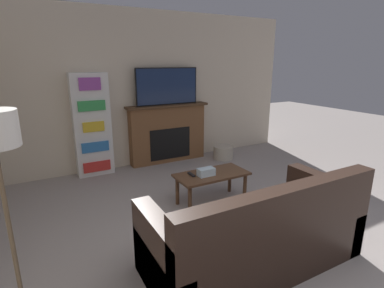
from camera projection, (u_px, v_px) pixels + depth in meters
The scene contains 9 objects.
wall_back at pixel (146, 90), 5.35m from camera, with size 5.90×0.06×2.70m.
fireplace at pixel (168, 133), 5.60m from camera, with size 1.55×0.28×1.08m.
tv at pixel (167, 86), 5.35m from camera, with size 1.18×0.03×0.66m.
couch at pixel (256, 235), 2.74m from camera, with size 2.02×0.88×0.90m.
coffee_table at pixel (212, 178), 3.96m from camera, with size 0.97×0.47×0.42m.
tissue_box at pixel (206, 172), 3.85m from camera, with size 0.22×0.12×0.10m.
remote_control at pixel (191, 174), 3.88m from camera, with size 0.04×0.15×0.02m.
bookshelf at pixel (92, 125), 4.88m from camera, with size 0.58×0.29×1.68m.
storage_basket at pixel (223, 152), 5.85m from camera, with size 0.38×0.38×0.25m.
Camera 1 is at (-1.87, -1.28, 1.84)m, focal length 28.00 mm.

